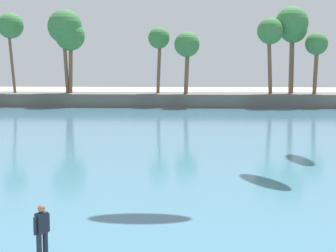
% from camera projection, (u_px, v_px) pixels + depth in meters
% --- Properties ---
extents(sea, '(220.00, 97.18, 0.06)m').
position_uv_depth(sea, '(181.00, 112.00, 63.03)').
color(sea, teal).
rests_on(sea, ground).
extents(palm_headland, '(105.39, 6.13, 13.29)m').
position_uv_depth(palm_headland, '(182.00, 75.00, 71.09)').
color(palm_headland, '#605B54').
rests_on(palm_headland, ground).
extents(person_at_waterline, '(0.36, 0.47, 1.67)m').
position_uv_depth(person_at_waterline, '(42.00, 232.00, 14.82)').
color(person_at_waterline, '#141E33').
rests_on(person_at_waterline, ground).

